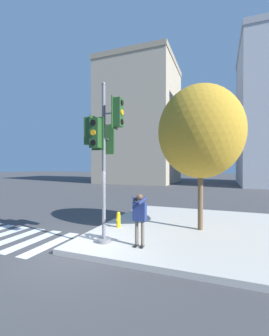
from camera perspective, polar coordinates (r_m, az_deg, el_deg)
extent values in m
plane|color=#424244|center=(7.70, -14.46, -19.77)|extent=(160.00, 160.00, 0.00)
cube|color=#BCB7AD|center=(9.74, 16.77, -14.86)|extent=(8.00, 8.00, 0.17)
cube|color=silver|center=(8.59, -20.30, -17.59)|extent=(0.45, 2.56, 0.01)
cube|color=silver|center=(9.14, -24.43, -16.48)|extent=(0.45, 2.56, 0.01)
cube|color=silver|center=(9.73, -28.02, -15.43)|extent=(0.45, 2.56, 0.01)
cylinder|color=slate|center=(7.78, -7.79, -17.73)|extent=(0.47, 0.47, 0.12)
cylinder|color=slate|center=(7.39, -7.82, 1.47)|extent=(0.12, 0.12, 5.00)
sphere|color=slate|center=(7.85, -7.84, 20.35)|extent=(0.13, 0.13, 0.13)
cylinder|color=slate|center=(7.66, -7.20, 7.35)|extent=(0.10, 0.35, 0.05)
cube|color=#234C23|center=(7.93, -6.45, 7.11)|extent=(0.33, 0.28, 0.90)
cube|color=#234C23|center=(7.81, -6.78, 7.22)|extent=(0.42, 0.08, 1.02)
cylinder|color=black|center=(8.10, -6.12, 9.12)|extent=(0.17, 0.05, 0.17)
cylinder|color=orange|center=(8.06, -6.12, 7.01)|extent=(0.17, 0.05, 0.17)
cylinder|color=black|center=(8.03, -6.12, 4.88)|extent=(0.17, 0.05, 0.17)
cylinder|color=slate|center=(7.26, -8.71, 8.44)|extent=(0.05, 0.34, 0.05)
cube|color=#234C23|center=(7.01, -9.91, 8.72)|extent=(0.30, 0.24, 0.90)
cube|color=#234C23|center=(7.12, -9.36, 8.59)|extent=(0.42, 0.02, 1.02)
cylinder|color=black|center=(6.94, -10.50, 11.30)|extent=(0.17, 0.03, 0.17)
cylinder|color=orange|center=(6.89, -10.49, 8.85)|extent=(0.17, 0.03, 0.17)
cylinder|color=black|center=(6.86, -10.49, 6.37)|extent=(0.17, 0.03, 0.17)
cylinder|color=slate|center=(7.57, -9.44, 9.27)|extent=(0.35, 0.08, 0.05)
cube|color=#234C23|center=(7.70, -11.41, 9.11)|extent=(0.26, 0.32, 0.90)
cube|color=#234C23|center=(7.64, -10.53, 9.18)|extent=(0.06, 0.42, 1.02)
cylinder|color=black|center=(7.82, -12.31, 11.22)|extent=(0.04, 0.17, 0.17)
cylinder|color=orange|center=(7.77, -12.30, 9.04)|extent=(0.04, 0.17, 0.17)
cylinder|color=black|center=(7.73, -12.30, 6.84)|extent=(0.04, 0.17, 0.17)
cylinder|color=slate|center=(7.48, -6.24, 13.64)|extent=(0.34, 0.05, 0.05)
cube|color=#234C23|center=(7.35, -4.15, 13.87)|extent=(0.24, 0.30, 0.90)
cube|color=#234C23|center=(7.41, -5.10, 13.77)|extent=(0.03, 0.42, 1.02)
cylinder|color=black|center=(7.37, -3.16, 16.24)|extent=(0.03, 0.17, 0.17)
cylinder|color=orange|center=(7.30, -3.16, 13.97)|extent=(0.03, 0.17, 0.17)
cylinder|color=black|center=(7.23, -3.16, 11.66)|extent=(0.03, 0.17, 0.17)
cube|color=black|center=(7.35, 0.37, -19.13)|extent=(0.09, 0.24, 0.05)
cube|color=black|center=(7.29, 1.93, -19.31)|extent=(0.09, 0.24, 0.05)
cylinder|color=#6B6051|center=(7.29, 0.55, -16.19)|extent=(0.11, 0.11, 0.80)
cylinder|color=#6B6051|center=(7.22, 2.10, -16.35)|extent=(0.11, 0.11, 0.80)
cube|color=navy|center=(7.09, 1.32, -10.96)|extent=(0.40, 0.22, 0.57)
sphere|color=brown|center=(7.01, 1.32, -7.40)|extent=(0.20, 0.20, 0.20)
cube|color=black|center=(6.73, 0.42, -7.91)|extent=(0.12, 0.10, 0.09)
cylinder|color=black|center=(6.66, 0.20, -8.00)|extent=(0.06, 0.08, 0.06)
cylinder|color=navy|center=(6.94, -0.13, -8.23)|extent=(0.23, 0.35, 0.22)
cylinder|color=navy|center=(6.85, 1.99, -8.35)|extent=(0.23, 0.35, 0.22)
cylinder|color=brown|center=(9.22, 16.39, -6.71)|extent=(0.20, 0.20, 2.68)
ellipsoid|color=#BC8E28|center=(9.24, 16.44, 8.82)|extent=(3.30, 3.30, 3.63)
cylinder|color=yellow|center=(9.41, -4.11, -13.28)|extent=(0.17, 0.17, 0.50)
sphere|color=yellow|center=(9.34, -4.11, -11.48)|extent=(0.15, 0.15, 0.15)
cylinder|color=yellow|center=(9.30, -4.42, -13.10)|extent=(0.08, 0.06, 0.08)
cube|color=tan|center=(37.47, 1.42, 10.67)|extent=(11.37, 11.67, 18.47)
cube|color=gray|center=(40.29, 1.42, 24.29)|extent=(11.57, 11.87, 0.80)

